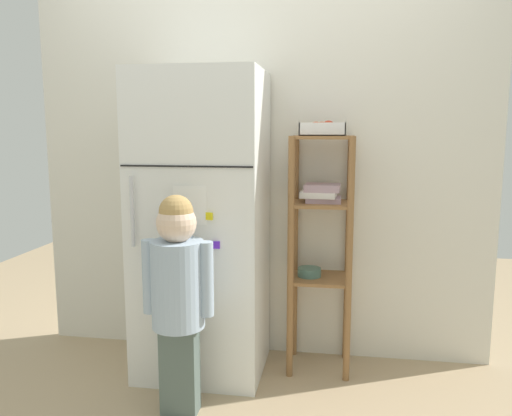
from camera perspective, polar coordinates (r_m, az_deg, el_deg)
ground_plane at (r=3.06m, az=-0.57°, el=-17.96°), size 6.00×6.00×0.00m
kitchen_wall_back at (r=3.07m, az=0.45°, el=3.55°), size 2.75×0.03×2.19m
refrigerator at (r=2.86m, az=-6.10°, el=-1.95°), size 0.69×0.60×1.69m
child_standing at (r=2.46m, az=-8.74°, el=-8.37°), size 0.35×0.26×1.08m
pantry_shelf_unit at (r=2.89m, az=7.23°, el=-2.23°), size 0.35×0.32×1.34m
fruit_bin at (r=2.85m, az=7.46°, el=8.75°), size 0.25×0.18×0.08m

